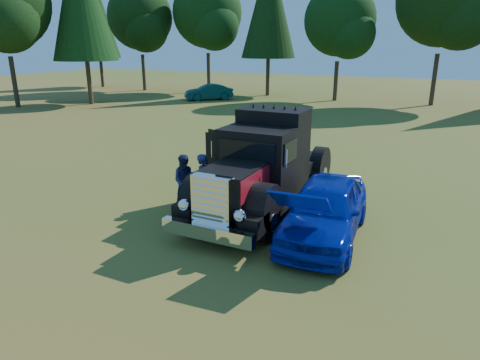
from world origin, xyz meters
The scene contains 7 objects.
ground centered at (0.00, 0.00, 0.00)m, with size 120.00×120.00×0.00m, color #335F1B.
treeline centered at (-2.56, 27.41, 7.70)m, with size 72.10×24.04×13.84m.
diamond_t_truck centered at (0.66, 2.21, 1.28)m, with size 3.34×7.16×3.00m.
hotrod_coupe centered at (2.98, 1.06, 0.79)m, with size 2.21×4.75×1.89m.
spectator_near centered at (-0.81, 1.28, 0.90)m, with size 0.65×0.43×1.80m, color #20234A.
spectator_far centered at (-1.56, 1.38, 0.83)m, with size 0.81×0.63×1.67m, color #212E4E.
distant_teal_car centered at (-14.39, 24.82, 0.70)m, with size 1.49×4.28×1.41m, color #093834.
Camera 1 is at (5.60, -9.28, 4.93)m, focal length 32.00 mm.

